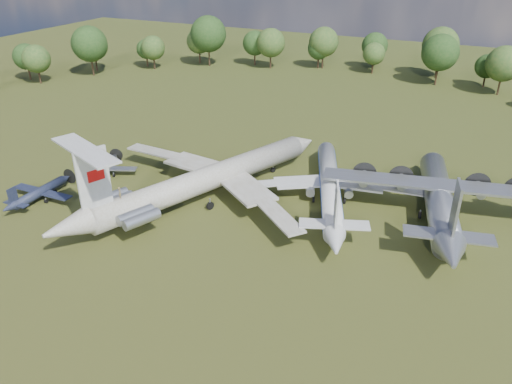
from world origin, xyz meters
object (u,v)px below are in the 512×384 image
at_px(tu104_jet, 329,189).
at_px(small_prop_west, 40,194).
at_px(il62_airliner, 208,183).
at_px(person_on_il62, 120,193).
at_px(small_prop_northwest, 106,171).
at_px(an12_transport, 438,202).

bearing_deg(tu104_jet, small_prop_west, -174.80).
bearing_deg(il62_airliner, person_on_il62, -90.00).
bearing_deg(person_on_il62, small_prop_northwest, -8.54).
bearing_deg(small_prop_west, an12_transport, 19.67).
distance_m(tu104_jet, small_prop_northwest, 38.28).
distance_m(an12_transport, person_on_il62, 45.34).
height_order(small_prop_west, person_on_il62, person_on_il62).
relative_size(tu104_jet, small_prop_west, 2.74).
bearing_deg(tu104_jet, an12_transport, -14.05).
distance_m(an12_transport, small_prop_west, 60.60).
bearing_deg(il62_airliner, an12_transport, 37.38).
height_order(tu104_jet, person_on_il62, person_on_il62).
bearing_deg(small_prop_northwest, an12_transport, -13.14).
distance_m(il62_airliner, an12_transport, 34.66).
distance_m(small_prop_west, small_prop_northwest, 11.97).
relative_size(tu104_jet, person_on_il62, 24.31).
relative_size(il62_airliner, an12_transport, 1.42).
bearing_deg(person_on_il62, small_prop_west, 28.32).
bearing_deg(an12_transport, il62_airliner, -176.61).
height_order(tu104_jet, an12_transport, an12_transport).
relative_size(il62_airliner, person_on_il62, 32.43).
relative_size(an12_transport, small_prop_west, 2.56).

